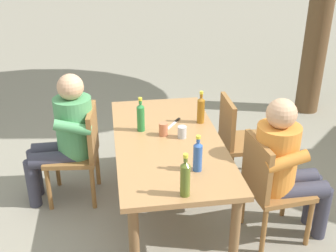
% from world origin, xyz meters
% --- Properties ---
extents(ground_plane, '(24.00, 24.00, 0.00)m').
position_xyz_m(ground_plane, '(0.00, 0.00, 0.00)').
color(ground_plane, gray).
extents(dining_table, '(1.71, 0.85, 0.72)m').
position_xyz_m(dining_table, '(0.00, 0.00, 0.63)').
color(dining_table, '#A37547').
rests_on(dining_table, ground_plane).
extents(chair_near_left, '(0.48, 0.48, 0.87)m').
position_xyz_m(chair_near_left, '(-0.38, -0.72, 0.49)').
color(chair_near_left, olive).
rests_on(chair_near_left, ground_plane).
extents(chair_far_right, '(0.48, 0.48, 0.87)m').
position_xyz_m(chair_far_right, '(0.39, 0.72, 0.49)').
color(chair_far_right, olive).
rests_on(chair_far_right, ground_plane).
extents(chair_far_left, '(0.45, 0.45, 0.87)m').
position_xyz_m(chair_far_left, '(-0.39, 0.72, 0.49)').
color(chair_far_left, olive).
rests_on(chair_far_left, ground_plane).
extents(person_in_white_shirt, '(0.47, 0.62, 1.18)m').
position_xyz_m(person_in_white_shirt, '(-0.38, -0.83, 0.66)').
color(person_in_white_shirt, '#4C935B').
rests_on(person_in_white_shirt, ground_plane).
extents(person_in_plaid_shirt, '(0.47, 0.62, 1.18)m').
position_xyz_m(person_in_plaid_shirt, '(0.38, 0.83, 0.66)').
color(person_in_plaid_shirt, orange).
rests_on(person_in_plaid_shirt, ground_plane).
extents(bottle_green, '(0.06, 0.06, 0.29)m').
position_xyz_m(bottle_green, '(-0.20, -0.20, 0.85)').
color(bottle_green, '#287A38').
rests_on(bottle_green, dining_table).
extents(bottle_amber, '(0.06, 0.06, 0.29)m').
position_xyz_m(bottle_amber, '(-0.28, 0.33, 0.85)').
color(bottle_amber, '#996019').
rests_on(bottle_amber, dining_table).
extents(bottle_olive, '(0.06, 0.06, 0.30)m').
position_xyz_m(bottle_olive, '(0.77, -0.01, 0.85)').
color(bottle_olive, '#566623').
rests_on(bottle_olive, dining_table).
extents(bottle_blue, '(0.06, 0.06, 0.27)m').
position_xyz_m(bottle_blue, '(0.49, 0.13, 0.84)').
color(bottle_blue, '#2D56A3').
rests_on(bottle_blue, dining_table).
extents(cup_terracotta, '(0.07, 0.07, 0.11)m').
position_xyz_m(cup_terracotta, '(-0.08, -0.03, 0.78)').
color(cup_terracotta, '#BC6B47').
rests_on(cup_terracotta, dining_table).
extents(cup_steel, '(0.07, 0.07, 0.10)m').
position_xyz_m(cup_steel, '(-0.02, 0.12, 0.77)').
color(cup_steel, '#B2B7BC').
rests_on(cup_steel, dining_table).
extents(table_knife, '(0.21, 0.16, 0.01)m').
position_xyz_m(table_knife, '(-0.29, 0.10, 0.73)').
color(table_knife, silver).
rests_on(table_knife, dining_table).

